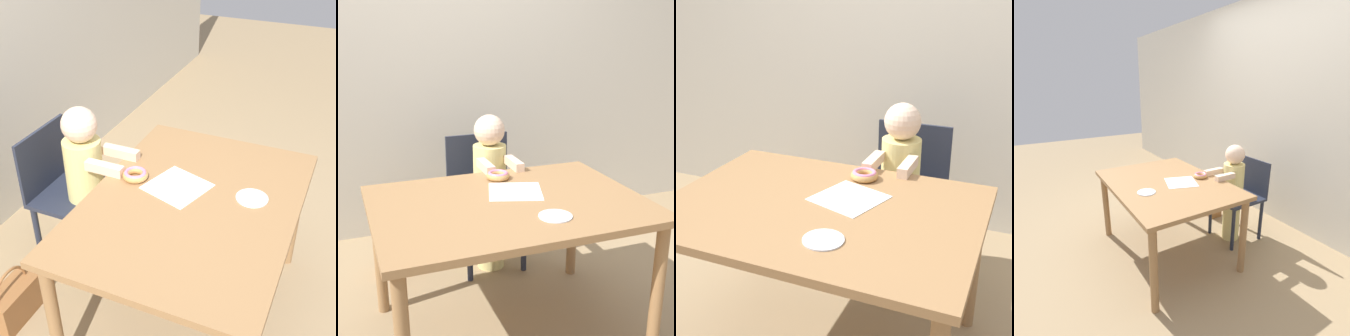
{
  "view_description": "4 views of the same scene",
  "coord_description": "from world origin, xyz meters",
  "views": [
    {
      "loc": [
        -1.65,
        -0.59,
        2.0
      ],
      "look_at": [
        0.04,
        0.14,
        0.84
      ],
      "focal_mm": 50.0,
      "sensor_mm": 36.0,
      "label": 1
    },
    {
      "loc": [
        -0.75,
        -1.95,
        1.54
      ],
      "look_at": [
        0.04,
        0.14,
        0.84
      ],
      "focal_mm": 50.0,
      "sensor_mm": 36.0,
      "label": 2
    },
    {
      "loc": [
        0.75,
        -1.54,
        1.57
      ],
      "look_at": [
        0.04,
        0.14,
        0.84
      ],
      "focal_mm": 50.0,
      "sensor_mm": 36.0,
      "label": 3
    },
    {
      "loc": [
        1.96,
        -1.01,
        1.58
      ],
      "look_at": [
        0.04,
        0.14,
        0.84
      ],
      "focal_mm": 28.0,
      "sensor_mm": 36.0,
      "label": 4
    }
  ],
  "objects": [
    {
      "name": "plate",
      "position": [
        0.13,
        -0.25,
        0.73
      ],
      "size": [
        0.15,
        0.15,
        0.01
      ],
      "color": "silver",
      "rests_on": "dining_table"
    },
    {
      "name": "napkin",
      "position": [
        0.08,
        0.11,
        0.73
      ],
      "size": [
        0.33,
        0.33,
        0.0
      ],
      "color": "white",
      "rests_on": "dining_table"
    },
    {
      "name": "donut",
      "position": [
        0.06,
        0.33,
        0.75
      ],
      "size": [
        0.13,
        0.13,
        0.04
      ],
      "color": "tan",
      "rests_on": "dining_table"
    },
    {
      "name": "child_figure",
      "position": [
        0.14,
        0.68,
        0.54
      ],
      "size": [
        0.22,
        0.39,
        1.01
      ],
      "color": "#E0D17F",
      "rests_on": "ground_plane"
    },
    {
      "name": "handbag",
      "position": [
        -0.41,
        0.82,
        0.11
      ],
      "size": [
        0.3,
        0.14,
        0.33
      ],
      "color": "brown",
      "rests_on": "ground_plane"
    },
    {
      "name": "chair",
      "position": [
        0.14,
        0.8,
        0.46
      ],
      "size": [
        0.43,
        0.44,
        0.83
      ],
      "color": "#232838",
      "rests_on": "ground_plane"
    },
    {
      "name": "dining_table",
      "position": [
        0.0,
        0.0,
        0.64
      ],
      "size": [
        1.29,
        0.94,
        0.72
      ],
      "color": "olive",
      "rests_on": "ground_plane"
    },
    {
      "name": "wall_back",
      "position": [
        0.0,
        1.45,
        1.25
      ],
      "size": [
        8.0,
        0.05,
        2.5
      ],
      "color": "beige",
      "rests_on": "ground_plane"
    }
  ]
}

